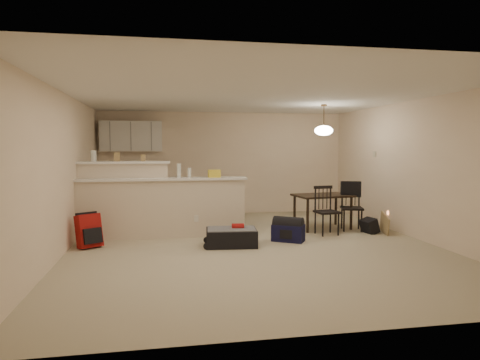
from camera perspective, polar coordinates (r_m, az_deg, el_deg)
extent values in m
plane|color=#B7AB8D|center=(7.31, 1.77, -8.65)|extent=(7.00, 7.00, 0.00)
plane|color=white|center=(7.17, 1.81, 11.22)|extent=(7.00, 7.00, 0.00)
cube|color=beige|center=(10.57, -2.16, 2.24)|extent=(6.00, 0.02, 2.50)
cube|color=beige|center=(3.79, 12.88, -1.79)|extent=(6.00, 0.02, 2.50)
cube|color=beige|center=(7.14, -22.50, 0.86)|extent=(0.02, 7.00, 2.50)
cube|color=beige|center=(8.29, 22.53, 1.30)|extent=(0.02, 7.00, 2.50)
cube|color=beige|center=(7.94, -10.28, -3.81)|extent=(3.00, 0.28, 1.05)
cube|color=white|center=(7.88, -10.33, 0.12)|extent=(3.08, 0.38, 0.04)
cube|color=beige|center=(8.17, -15.21, -2.60)|extent=(1.60, 0.24, 1.35)
cube|color=white|center=(8.12, -15.31, 2.27)|extent=(1.68, 0.34, 0.04)
cube|color=white|center=(10.31, -14.29, 5.67)|extent=(1.40, 0.34, 0.70)
cube|color=white|center=(10.23, -13.07, -2.44)|extent=(1.80, 0.60, 0.90)
cube|color=beige|center=(9.61, 17.50, 3.31)|extent=(0.02, 0.12, 0.12)
cylinder|color=silver|center=(8.18, -18.93, 3.05)|extent=(0.10, 0.10, 0.20)
cube|color=tan|center=(8.12, -16.08, 2.97)|extent=(0.10, 0.07, 0.16)
cube|color=tan|center=(8.09, -12.78, 2.88)|extent=(0.08, 0.06, 0.12)
cylinder|color=silver|center=(7.88, -8.14, 1.23)|extent=(0.07, 0.07, 0.26)
cylinder|color=silver|center=(7.89, -6.76, 0.96)|extent=(0.06, 0.06, 0.18)
cube|color=tan|center=(7.93, -3.45, 0.86)|extent=(0.22, 0.18, 0.14)
cube|color=black|center=(8.80, 10.96, -2.04)|extent=(1.20, 0.88, 0.04)
cylinder|color=black|center=(8.36, 9.01, -4.74)|extent=(0.05, 0.05, 0.66)
cylinder|color=black|center=(8.83, 14.60, -4.34)|extent=(0.05, 0.05, 0.66)
cylinder|color=black|center=(8.89, 7.29, -4.18)|extent=(0.05, 0.05, 0.66)
cylinder|color=black|center=(9.33, 12.66, -3.84)|extent=(0.05, 0.05, 0.66)
cylinder|color=brown|center=(8.76, 11.12, 8.25)|extent=(0.02, 0.02, 0.50)
cylinder|color=brown|center=(8.78, 11.14, 9.75)|extent=(0.12, 0.12, 0.03)
ellipsoid|color=white|center=(8.75, 11.09, 6.49)|extent=(0.36, 0.36, 0.20)
cube|color=black|center=(7.20, -1.15, -7.69)|extent=(0.88, 0.62, 0.28)
cube|color=#A01412|center=(7.50, -19.51, -6.43)|extent=(0.43, 0.39, 0.55)
cube|color=black|center=(7.60, 6.45, -7.01)|extent=(0.62, 0.54, 0.30)
cube|color=black|center=(8.63, 16.86, -5.89)|extent=(0.27, 0.34, 0.27)
cube|color=tan|center=(8.64, 18.73, -5.60)|extent=(0.12, 0.48, 0.37)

